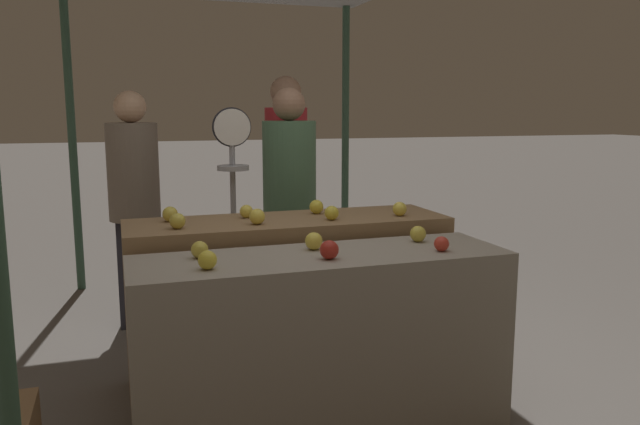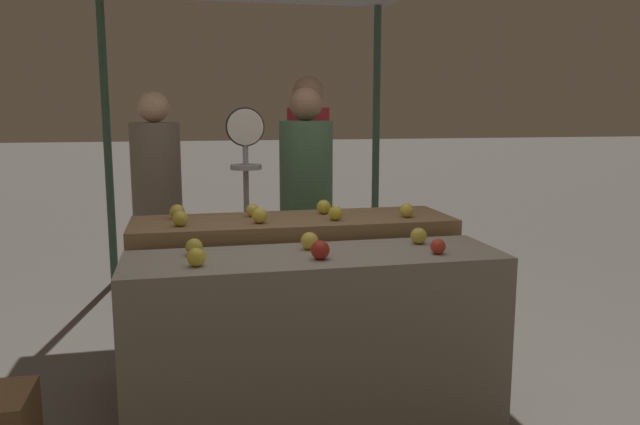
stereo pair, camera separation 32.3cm
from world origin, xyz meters
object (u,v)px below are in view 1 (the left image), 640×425
at_px(person_vendor_at_scale, 290,193).
at_px(person_customer_left, 134,193).
at_px(person_customer_right, 287,174).
at_px(produce_scale, 233,179).

distance_m(person_vendor_at_scale, person_customer_left, 1.12).
height_order(person_vendor_at_scale, person_customer_right, person_customer_right).
bearing_deg(person_vendor_at_scale, person_customer_right, -120.20).
height_order(produce_scale, person_customer_right, person_customer_right).
xyz_separation_m(person_vendor_at_scale, person_customer_right, (0.12, 0.54, 0.08)).
bearing_deg(person_customer_left, person_customer_right, -170.54).
height_order(produce_scale, person_vendor_at_scale, person_vendor_at_scale).
distance_m(produce_scale, person_vendor_at_scale, 0.54).
xyz_separation_m(produce_scale, person_customer_right, (0.57, 0.81, -0.06)).
bearing_deg(produce_scale, person_customer_right, 54.90).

